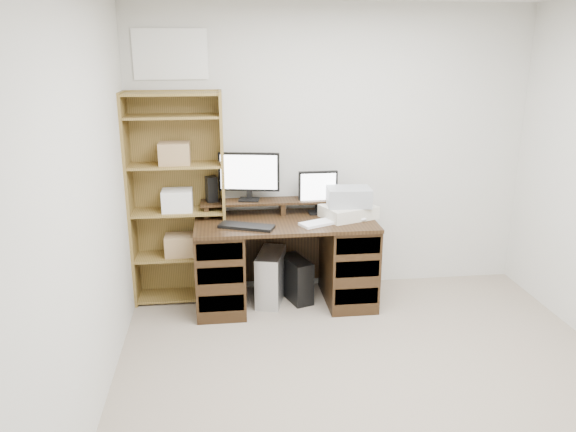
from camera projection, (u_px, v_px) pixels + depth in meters
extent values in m
cube|color=gray|center=(391.00, 417.00, 3.40)|extent=(3.50, 4.00, 0.02)
cube|color=silver|center=(332.00, 152.00, 4.94)|extent=(3.50, 0.02, 2.50)
cube|color=silver|center=(67.00, 232.00, 2.83)|extent=(0.02, 4.00, 2.50)
cube|color=white|center=(170.00, 54.00, 4.53)|extent=(0.60, 0.01, 0.40)
cube|color=black|center=(285.00, 222.00, 4.68)|extent=(1.50, 0.70, 0.03)
cube|color=black|center=(220.00, 267.00, 4.72)|extent=(0.40, 0.66, 0.72)
cube|color=black|center=(348.00, 261.00, 4.85)|extent=(0.40, 0.66, 0.72)
cube|color=black|center=(281.00, 246.00, 5.09)|extent=(1.48, 0.02, 0.65)
cube|color=black|center=(221.00, 303.00, 4.47)|extent=(0.36, 0.01, 0.14)
cube|color=black|center=(220.00, 275.00, 4.40)|extent=(0.36, 0.01, 0.14)
cube|color=black|center=(219.00, 252.00, 4.34)|extent=(0.36, 0.01, 0.14)
cube|color=black|center=(356.00, 296.00, 4.60)|extent=(0.36, 0.01, 0.14)
cube|color=black|center=(357.00, 269.00, 4.53)|extent=(0.36, 0.01, 0.14)
cube|color=black|center=(358.00, 246.00, 4.47)|extent=(0.36, 0.01, 0.14)
cube|color=black|center=(207.00, 210.00, 4.79)|extent=(0.04, 0.20, 0.10)
cube|color=black|center=(282.00, 207.00, 4.87)|extent=(0.04, 0.20, 0.10)
cube|color=black|center=(355.00, 205.00, 4.94)|extent=(0.04, 0.20, 0.10)
cube|color=black|center=(282.00, 201.00, 4.85)|extent=(1.40, 0.22, 0.02)
cube|color=black|center=(249.00, 200.00, 4.82)|extent=(0.19, 0.16, 0.02)
cube|color=black|center=(249.00, 193.00, 4.83)|extent=(0.05, 0.04, 0.09)
cube|color=black|center=(249.00, 172.00, 4.77)|extent=(0.52, 0.13, 0.33)
cube|color=white|center=(249.00, 172.00, 4.76)|extent=(0.48, 0.09, 0.29)
cube|color=black|center=(318.00, 213.00, 4.87)|extent=(0.16, 0.13, 0.01)
cube|color=black|center=(318.00, 206.00, 4.87)|extent=(0.04, 0.03, 0.09)
cube|color=black|center=(318.00, 188.00, 4.83)|extent=(0.34, 0.04, 0.29)
cube|color=white|center=(318.00, 188.00, 4.81)|extent=(0.30, 0.01, 0.26)
cube|color=black|center=(212.00, 189.00, 4.76)|extent=(0.11, 0.11, 0.22)
cube|color=black|center=(246.00, 226.00, 4.48)|extent=(0.47, 0.30, 0.02)
cube|color=white|center=(326.00, 222.00, 4.61)|extent=(0.48, 0.32, 0.02)
ellipsoid|color=silver|center=(362.00, 219.00, 4.65)|extent=(0.09, 0.07, 0.03)
cube|color=beige|center=(348.00, 212.00, 4.74)|extent=(0.50, 0.44, 0.10)
cube|color=#9DA2A7|center=(349.00, 197.00, 4.70)|extent=(0.37, 0.28, 0.15)
cube|color=#B5B8BC|center=(271.00, 277.00, 4.87)|extent=(0.31, 0.49, 0.45)
cube|color=black|center=(296.00, 279.00, 4.91)|extent=(0.27, 0.41, 0.37)
cube|color=#19FF33|center=(306.00, 278.00, 4.73)|extent=(0.01, 0.01, 0.01)
cube|color=olive|center=(130.00, 202.00, 4.67)|extent=(0.02, 0.30, 1.80)
cube|color=olive|center=(224.00, 199.00, 4.76)|extent=(0.02, 0.30, 1.80)
cube|color=olive|center=(178.00, 196.00, 4.85)|extent=(0.80, 0.01, 1.80)
cube|color=olive|center=(183.00, 295.00, 4.97)|extent=(0.75, 0.28, 0.02)
cube|color=olive|center=(181.00, 256.00, 4.86)|extent=(0.75, 0.28, 0.02)
cube|color=olive|center=(178.00, 212.00, 4.75)|extent=(0.75, 0.28, 0.02)
cube|color=olive|center=(175.00, 165.00, 4.63)|extent=(0.75, 0.28, 0.02)
cube|color=olive|center=(172.00, 116.00, 4.51)|extent=(0.75, 0.28, 0.02)
cube|color=olive|center=(171.00, 94.00, 4.46)|extent=(0.75, 0.28, 0.02)
cube|color=#A07F54|center=(180.00, 245.00, 4.83)|extent=(0.25, 0.20, 0.18)
cube|color=white|center=(177.00, 200.00, 4.72)|extent=(0.25, 0.20, 0.18)
cube|color=#A07F54|center=(175.00, 153.00, 4.60)|extent=(0.25, 0.20, 0.18)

